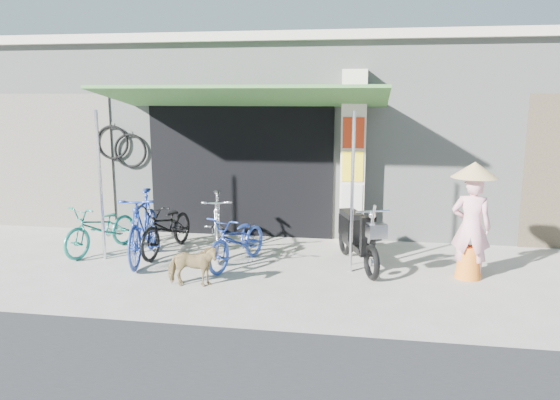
% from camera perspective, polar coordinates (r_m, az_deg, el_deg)
% --- Properties ---
extents(ground, '(80.00, 80.00, 0.00)m').
position_cam_1_polar(ground, '(7.61, 0.26, -8.89)').
color(ground, '#ADA89D').
rests_on(ground, ground).
extents(bicycle_shop, '(12.30, 5.30, 3.66)m').
position_cam_1_polar(bicycle_shop, '(12.24, 4.08, 7.42)').
color(bicycle_shop, gray).
rests_on(bicycle_shop, ground).
extents(shop_pillar, '(0.42, 0.44, 3.00)m').
position_cam_1_polar(shop_pillar, '(9.58, 7.66, 4.36)').
color(shop_pillar, beige).
rests_on(shop_pillar, ground).
extents(awning, '(4.60, 1.88, 2.72)m').
position_cam_1_polar(awning, '(8.93, -3.87, 10.49)').
color(awning, '#36682E').
rests_on(awning, ground).
extents(neighbour_left, '(2.60, 0.06, 2.60)m').
position_cam_1_polar(neighbour_left, '(11.51, -22.92, 3.69)').
color(neighbour_left, '#6B665B').
rests_on(neighbour_left, ground).
extents(bike_teal, '(1.00, 1.65, 0.82)m').
position_cam_1_polar(bike_teal, '(9.52, -18.16, -2.80)').
color(bike_teal, '#1D836F').
rests_on(bike_teal, ground).
extents(bike_blue, '(0.83, 1.90, 1.10)m').
position_cam_1_polar(bike_blue, '(8.83, -14.12, -2.68)').
color(bike_blue, '#233DA0').
rests_on(bike_blue, ground).
extents(bike_black, '(0.76, 1.72, 0.87)m').
position_cam_1_polar(bike_black, '(9.21, -11.69, -2.76)').
color(bike_black, black).
rests_on(bike_black, ground).
extents(bike_silver, '(0.91, 1.76, 1.02)m').
position_cam_1_polar(bike_silver, '(8.94, -6.55, -2.54)').
color(bike_silver, '#B7B8BC').
rests_on(bike_silver, ground).
extents(bike_navy, '(0.98, 1.63, 0.81)m').
position_cam_1_polar(bike_navy, '(8.37, -4.44, -4.17)').
color(bike_navy, '#223E9D').
rests_on(bike_navy, ground).
extents(street_dog, '(0.75, 0.42, 0.60)m').
position_cam_1_polar(street_dog, '(7.56, -9.14, -6.78)').
color(street_dog, tan).
rests_on(street_dog, ground).
extents(moped, '(0.79, 1.71, 1.00)m').
position_cam_1_polar(moped, '(8.40, 8.03, -3.82)').
color(moped, black).
rests_on(moped, ground).
extents(nun, '(0.64, 0.64, 1.67)m').
position_cam_1_polar(nun, '(8.13, 19.37, -2.09)').
color(nun, '#F2A3B1').
rests_on(nun, ground).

